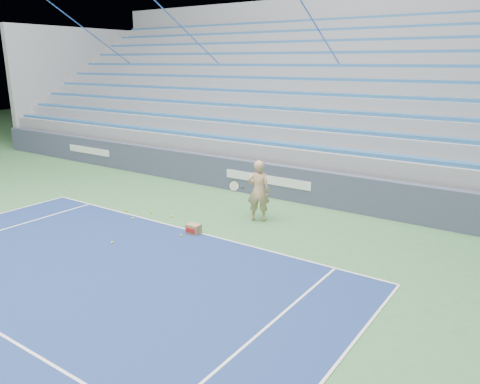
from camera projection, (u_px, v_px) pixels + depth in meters
The scene contains 10 objects.
sponsor_barrier at pixel (269, 180), 15.35m from camera, with size 30.00×0.32×1.10m.
bleachers at pixel (341, 110), 19.39m from camera, with size 31.00×9.15×7.30m.
tennis_player at pixel (258, 191), 12.91m from camera, with size 0.98×0.93×1.72m.
ball_box at pixel (194, 229), 12.08m from camera, with size 0.37×0.30×0.26m.
tennis_ball_0 at pixel (172, 216), 13.38m from camera, with size 0.07×0.07×0.07m, color #B7D22B.
tennis_ball_1 at pixel (151, 212), 13.76m from camera, with size 0.07×0.07×0.07m, color #B7D22B.
tennis_ball_2 at pixel (126, 211), 13.87m from camera, with size 0.07×0.07×0.07m, color #B7D22B.
tennis_ball_3 at pixel (181, 235), 11.91m from camera, with size 0.07×0.07×0.07m, color #B7D22B.
tennis_ball_4 at pixel (112, 243), 11.43m from camera, with size 0.07×0.07×0.07m, color #B7D22B.
tennis_ball_5 at pixel (133, 219), 13.18m from camera, with size 0.07×0.07×0.07m, color #B7D22B.
Camera 1 is at (7.70, 3.11, 4.32)m, focal length 35.00 mm.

